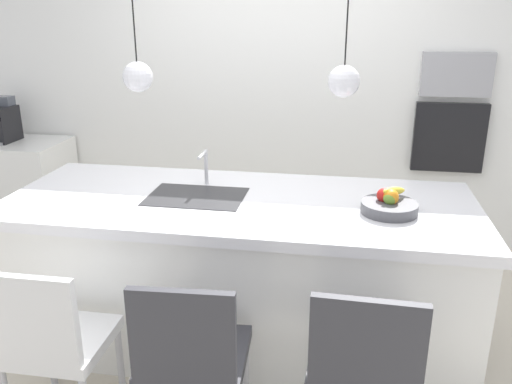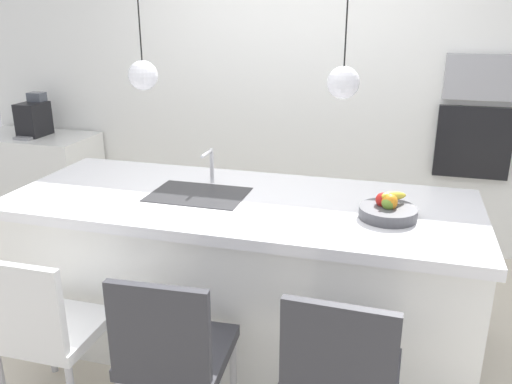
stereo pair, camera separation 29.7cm
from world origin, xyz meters
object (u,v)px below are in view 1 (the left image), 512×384
object	(u,v)px
microwave	(456,74)
oven	(449,137)
chair_far	(364,366)
chair_near	(52,339)
fruit_bowl	(389,204)
coffee_machine	(2,123)
chair_middle	(192,354)

from	to	relation	value
microwave	oven	xyz separation A→B (m)	(0.00, 0.00, -0.50)
microwave	chair_far	xyz separation A→B (m)	(-0.70, -2.47, -0.94)
chair_near	fruit_bowl	bearing A→B (deg)	28.09
oven	coffee_machine	bearing A→B (deg)	-175.50
chair_middle	chair_far	distance (m)	0.75
fruit_bowl	chair_middle	xyz separation A→B (m)	(-0.87, -0.83, -0.46)
oven	chair_middle	world-z (taller)	oven
fruit_bowl	chair_far	world-z (taller)	fruit_bowl
oven	microwave	bearing A→B (deg)	0.00
chair_near	chair_far	size ratio (longest dim) A/B	0.97
chair_far	chair_near	bearing A→B (deg)	-179.86
coffee_machine	fruit_bowl	bearing A→B (deg)	-22.95
fruit_bowl	coffee_machine	xyz separation A→B (m)	(-3.19, 1.35, 0.05)
microwave	oven	size ratio (longest dim) A/B	0.96
oven	chair_near	xyz separation A→B (m)	(-2.12, -2.48, -0.47)
coffee_machine	chair_near	size ratio (longest dim) A/B	0.43
chair_middle	coffee_machine	bearing A→B (deg)	136.80
chair_far	oven	bearing A→B (deg)	74.20
fruit_bowl	chair_near	distance (m)	1.81
fruit_bowl	chair_middle	size ratio (longest dim) A/B	0.34
coffee_machine	oven	xyz separation A→B (m)	(3.77, 0.30, -0.05)
coffee_machine	chair_middle	bearing A→B (deg)	-43.20
oven	chair_near	world-z (taller)	oven
oven	chair_middle	bearing A→B (deg)	-120.35
chair_far	microwave	bearing A→B (deg)	74.20
chair_middle	microwave	bearing A→B (deg)	59.65
chair_far	chair_middle	bearing A→B (deg)	-179.57
fruit_bowl	microwave	bearing A→B (deg)	70.70
microwave	chair_middle	world-z (taller)	microwave
microwave	chair_middle	distance (m)	3.03
coffee_machine	microwave	xyz separation A→B (m)	(3.77, 0.30, 0.45)
coffee_machine	oven	bearing A→B (deg)	4.50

